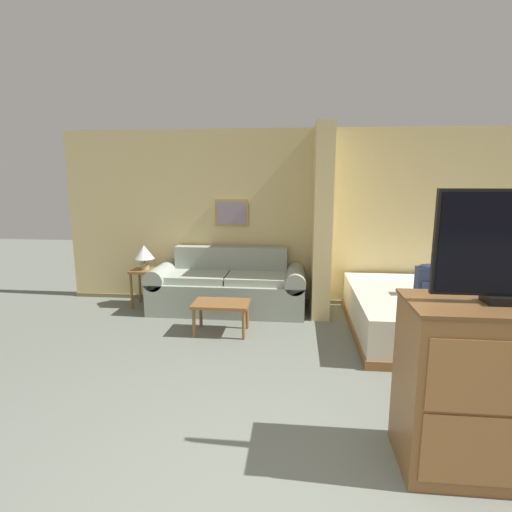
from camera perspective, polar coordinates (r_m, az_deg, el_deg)
The scene contains 10 objects.
wall_back at distance 6.03m, azimuth 5.15°, elevation 5.34°, with size 6.95×0.16×2.60m.
wall_partition_pillar at distance 5.59m, azimuth 9.36°, elevation 4.85°, with size 0.24×0.80×2.60m.
couch at distance 5.81m, azimuth -4.00°, elevation -4.51°, with size 2.22×0.84×0.88m.
coffee_table at distance 4.95m, azimuth -5.01°, elevation -7.19°, with size 0.68×0.43×0.39m.
side_table at distance 6.17m, azimuth -15.52°, elevation -2.89°, with size 0.38×0.38×0.56m.
table_lamp at distance 6.09m, azimuth -15.69°, elevation 0.39°, with size 0.29×0.29×0.36m.
tv_dresser at distance 3.07m, azimuth 30.91°, elevation -15.97°, with size 1.16×0.57×1.13m.
tv at distance 2.81m, azimuth 32.72°, elevation 1.06°, with size 0.90×0.16×0.69m.
bed at distance 5.36m, azimuth 23.10°, elevation -7.51°, with size 1.80×2.11×0.52m.
backpack at distance 5.16m, azimuth 23.48°, elevation -3.05°, with size 0.29×0.20×0.38m.
Camera 1 is at (0.06, -1.74, 1.88)m, focal length 28.00 mm.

